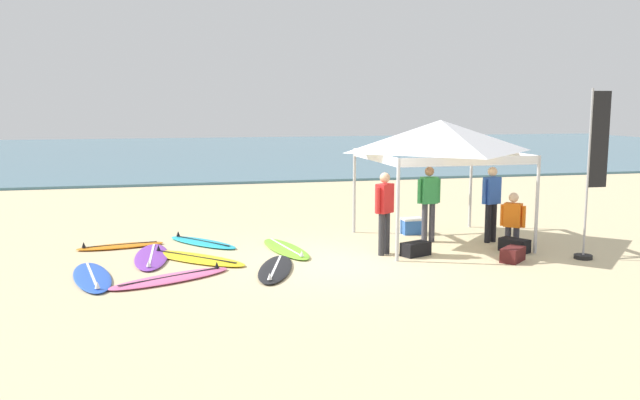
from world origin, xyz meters
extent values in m
plane|color=beige|center=(0.00, 0.00, 0.00)|extent=(80.00, 80.00, 0.00)
cube|color=teal|center=(0.00, 31.39, 0.05)|extent=(80.00, 36.00, 0.10)
cylinder|color=#B7B7BC|center=(1.02, -0.17, 1.02)|extent=(0.07, 0.07, 2.05)
cylinder|color=#B7B7BC|center=(4.07, -0.17, 1.02)|extent=(0.07, 0.07, 2.05)
cylinder|color=#B7B7BC|center=(1.02, 2.89, 1.02)|extent=(0.07, 0.07, 2.05)
cylinder|color=#B7B7BC|center=(4.07, 2.89, 1.02)|extent=(0.07, 0.07, 2.05)
cube|color=white|center=(2.54, -0.17, 1.96)|extent=(3.05, 0.03, 0.18)
cube|color=white|center=(2.54, 2.89, 1.96)|extent=(3.05, 0.03, 0.18)
cube|color=white|center=(1.02, 1.36, 1.96)|extent=(0.03, 3.05, 0.18)
cube|color=white|center=(4.07, 1.36, 1.96)|extent=(0.03, 3.05, 0.18)
pyramid|color=white|center=(2.54, 1.36, 2.40)|extent=(3.17, 3.17, 0.70)
ellipsoid|color=#23B2CC|center=(-2.65, 2.37, 0.04)|extent=(1.70, 1.96, 0.07)
cube|color=black|center=(-2.65, 2.37, 0.07)|extent=(1.11, 1.41, 0.01)
cone|color=black|center=(-3.17, 3.03, 0.13)|extent=(0.09, 0.09, 0.12)
ellipsoid|color=#7AD12D|center=(-0.96, 1.30, 0.04)|extent=(0.99, 2.33, 0.07)
cube|color=white|center=(-0.96, 1.30, 0.07)|extent=(0.38, 1.90, 0.01)
cone|color=white|center=(-0.80, 0.39, 0.13)|extent=(0.09, 0.09, 0.12)
ellipsoid|color=pink|center=(-3.38, -0.61, 0.04)|extent=(2.34, 1.60, 0.07)
cube|color=black|center=(-3.38, -0.61, 0.07)|extent=(1.77, 0.93, 0.01)
cone|color=black|center=(-2.53, -0.18, 0.13)|extent=(0.09, 0.09, 0.12)
ellipsoid|color=purple|center=(-3.74, 1.21, 0.04)|extent=(0.74, 2.44, 0.07)
cube|color=white|center=(-3.74, 1.21, 0.07)|extent=(0.11, 2.06, 0.01)
cone|color=white|center=(-3.77, 0.21, 0.13)|extent=(0.09, 0.09, 0.12)
ellipsoid|color=blue|center=(-4.75, -0.19, 0.04)|extent=(1.05, 2.38, 0.07)
cube|color=white|center=(-4.75, -0.19, 0.07)|extent=(0.41, 1.93, 0.01)
cone|color=white|center=(-4.57, -1.12, 0.13)|extent=(0.09, 0.09, 0.12)
ellipsoid|color=black|center=(-1.46, -0.37, 0.04)|extent=(1.16, 2.27, 0.07)
cube|color=white|center=(-1.46, -0.37, 0.07)|extent=(0.55, 1.80, 0.01)
cone|color=white|center=(-1.70, -1.23, 0.13)|extent=(0.09, 0.09, 0.12)
ellipsoid|color=yellow|center=(-2.88, 0.86, 0.04)|extent=(2.23, 2.24, 0.07)
cube|color=black|center=(-2.88, 0.86, 0.07)|extent=(1.52, 1.53, 0.01)
cone|color=black|center=(-3.60, 1.58, 0.13)|extent=(0.09, 0.09, 0.12)
ellipsoid|color=orange|center=(-4.42, 2.40, 0.04)|extent=(1.90, 0.84, 0.07)
cube|color=black|center=(-4.42, 2.40, 0.07)|extent=(1.54, 0.34, 0.01)
cone|color=black|center=(-5.16, 2.25, 0.13)|extent=(0.09, 0.09, 0.12)
cylinder|color=#383842|center=(2.25, 1.44, 0.44)|extent=(0.13, 0.13, 0.88)
cylinder|color=#383842|center=(2.43, 1.44, 0.44)|extent=(0.13, 0.13, 0.88)
cube|color=#2D8C47|center=(2.34, 1.44, 1.18)|extent=(0.37, 0.23, 0.60)
sphere|color=#9E7051|center=(2.34, 1.44, 1.60)|extent=(0.21, 0.21, 0.21)
cylinder|color=#2D8C47|center=(2.11, 1.43, 1.16)|extent=(0.09, 0.09, 0.54)
cylinder|color=#2D8C47|center=(2.57, 1.45, 1.16)|extent=(0.09, 0.09, 0.54)
cylinder|color=black|center=(3.78, 1.10, 0.44)|extent=(0.13, 0.13, 0.88)
cylinder|color=black|center=(3.61, 1.05, 0.44)|extent=(0.13, 0.13, 0.88)
cube|color=#2851B2|center=(3.69, 1.08, 1.18)|extent=(0.41, 0.31, 0.60)
sphere|color=beige|center=(3.69, 1.08, 1.60)|extent=(0.21, 0.21, 0.21)
cylinder|color=#2851B2|center=(3.92, 1.14, 1.16)|extent=(0.09, 0.09, 0.54)
cylinder|color=#2851B2|center=(3.47, 1.01, 1.16)|extent=(0.09, 0.09, 0.54)
cylinder|color=#2D2D33|center=(0.88, 0.39, 0.44)|extent=(0.13, 0.13, 0.88)
cylinder|color=#2D2D33|center=(1.02, 0.49, 0.44)|extent=(0.13, 0.13, 0.88)
cube|color=red|center=(0.95, 0.44, 1.18)|extent=(0.42, 0.39, 0.60)
sphere|color=tan|center=(0.95, 0.44, 1.60)|extent=(0.21, 0.21, 0.21)
cylinder|color=red|center=(0.76, 0.31, 1.16)|extent=(0.09, 0.09, 0.54)
cylinder|color=red|center=(1.14, 0.57, 1.16)|extent=(0.09, 0.09, 0.54)
cylinder|color=#383842|center=(3.97, 0.43, 0.23)|extent=(0.13, 0.13, 0.45)
cylinder|color=#383842|center=(3.84, 0.55, 0.23)|extent=(0.13, 0.13, 0.45)
cube|color=orange|center=(3.91, 0.49, 0.71)|extent=(0.41, 0.41, 0.52)
sphere|color=beige|center=(3.91, 0.49, 1.09)|extent=(0.21, 0.21, 0.21)
cylinder|color=orange|center=(4.07, 0.33, 0.69)|extent=(0.09, 0.09, 0.47)
cylinder|color=orange|center=(3.74, 0.65, 0.69)|extent=(0.09, 0.09, 0.47)
cylinder|color=#99999E|center=(4.75, -0.84, 1.70)|extent=(0.04, 0.04, 3.40)
cube|color=black|center=(4.97, -0.84, 2.40)|extent=(0.40, 0.02, 1.90)
cylinder|color=black|center=(4.75, -0.84, 0.04)|extent=(0.36, 0.36, 0.08)
cube|color=black|center=(1.55, 0.20, 0.14)|extent=(0.68, 0.52, 0.28)
cube|color=#4C1919|center=(3.24, -0.72, 0.14)|extent=(0.66, 0.63, 0.28)
cube|color=black|center=(3.72, 0.06, 0.14)|extent=(0.57, 0.68, 0.28)
cube|color=#2D60B7|center=(2.32, 2.39, 0.17)|extent=(0.48, 0.34, 0.34)
cube|color=white|center=(2.32, 2.39, 0.37)|extent=(0.50, 0.36, 0.05)
camera|label=1|loc=(-3.40, -12.23, 3.07)|focal=36.89mm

